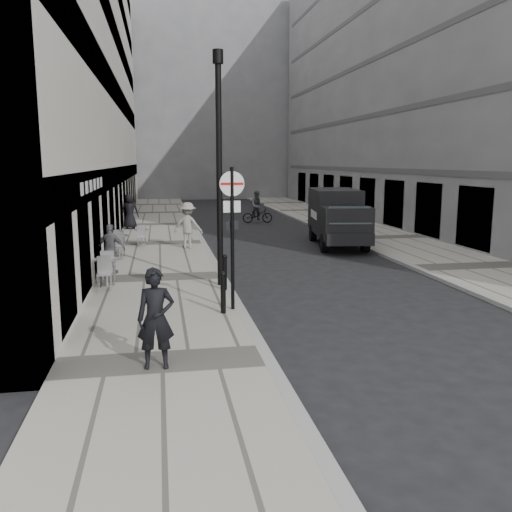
{
  "coord_description": "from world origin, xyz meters",
  "views": [
    {
      "loc": [
        -1.97,
        -7.15,
        3.84
      ],
      "look_at": [
        0.47,
        6.52,
        1.4
      ],
      "focal_mm": 38.0,
      "sensor_mm": 36.0,
      "label": 1
    }
  ],
  "objects_px": {
    "sign_post": "(232,219)",
    "panel_van": "(337,214)",
    "lamppost": "(219,158)",
    "walking_man": "(156,319)",
    "cyclist": "(257,210)"
  },
  "relations": [
    {
      "from": "sign_post",
      "to": "panel_van",
      "type": "xyz_separation_m",
      "value": [
        6.22,
        10.37,
        -0.98
      ]
    },
    {
      "from": "sign_post",
      "to": "lamppost",
      "type": "bearing_deg",
      "value": 88.55
    },
    {
      "from": "walking_man",
      "to": "panel_van",
      "type": "bearing_deg",
      "value": 62.14
    },
    {
      "from": "lamppost",
      "to": "sign_post",
      "type": "bearing_deg",
      "value": -90.0
    },
    {
      "from": "walking_man",
      "to": "lamppost",
      "type": "distance_m",
      "value": 7.35
    },
    {
      "from": "sign_post",
      "to": "cyclist",
      "type": "height_order",
      "value": "sign_post"
    },
    {
      "from": "panel_van",
      "to": "cyclist",
      "type": "bearing_deg",
      "value": 109.07
    },
    {
      "from": "panel_van",
      "to": "cyclist",
      "type": "height_order",
      "value": "panel_van"
    },
    {
      "from": "lamppost",
      "to": "panel_van",
      "type": "bearing_deg",
      "value": 50.57
    },
    {
      "from": "walking_man",
      "to": "sign_post",
      "type": "height_order",
      "value": "sign_post"
    },
    {
      "from": "sign_post",
      "to": "walking_man",
      "type": "bearing_deg",
      "value": -118.57
    },
    {
      "from": "lamppost",
      "to": "cyclist",
      "type": "bearing_deg",
      "value": 76.12
    },
    {
      "from": "walking_man",
      "to": "sign_post",
      "type": "relative_size",
      "value": 0.52
    },
    {
      "from": "walking_man",
      "to": "cyclist",
      "type": "relative_size",
      "value": 0.91
    },
    {
      "from": "sign_post",
      "to": "cyclist",
      "type": "xyz_separation_m",
      "value": [
        4.3,
        20.19,
        -1.62
      ]
    }
  ]
}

